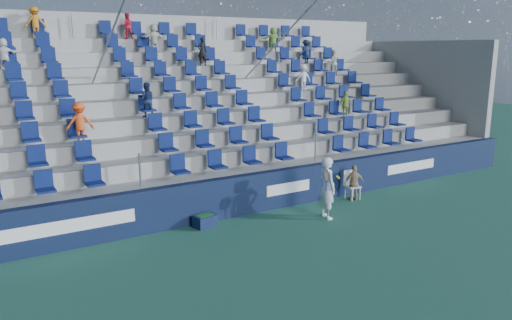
{
  "coord_description": "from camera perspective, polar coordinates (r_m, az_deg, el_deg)",
  "views": [
    {
      "loc": [
        -7.13,
        -9.23,
        4.87
      ],
      "look_at": [
        0.2,
        2.8,
        1.7
      ],
      "focal_mm": 35.0,
      "sensor_mm": 36.0,
      "label": 1
    }
  ],
  "objects": [
    {
      "name": "line_judge",
      "position": [
        16.58,
        11.15,
        -2.56
      ],
      "size": [
        0.74,
        0.5,
        1.16
      ],
      "primitive_type": "imported",
      "rotation": [
        0.0,
        0.0,
        2.8
      ],
      "color": "tan",
      "rests_on": "ground"
    },
    {
      "name": "ground",
      "position": [
        12.64,
        5.93,
        -10.05
      ],
      "size": [
        70.0,
        70.0,
        0.0
      ],
      "primitive_type": "plane",
      "color": "#2D6A51",
      "rests_on": "ground"
    },
    {
      "name": "ball_bin",
      "position": [
        14.05,
        -5.87,
        -6.87
      ],
      "size": [
        0.68,
        0.52,
        0.35
      ],
      "color": "#101B3B",
      "rests_on": "ground"
    },
    {
      "name": "grandstand",
      "position": [
        19.07,
        -9.1,
        4.28
      ],
      "size": [
        24.0,
        8.17,
        6.63
      ],
      "color": "#A4A49F",
      "rests_on": "ground"
    },
    {
      "name": "sponsor_wall",
      "position": [
        14.92,
        -1.35,
        -3.96
      ],
      "size": [
        24.0,
        0.32,
        1.2
      ],
      "color": "#0F1A39",
      "rests_on": "ground"
    },
    {
      "name": "line_judge_chair",
      "position": [
        16.7,
        10.8,
        -2.56
      ],
      "size": [
        0.47,
        0.49,
        0.96
      ],
      "color": "white",
      "rests_on": "ground"
    },
    {
      "name": "tennis_player",
      "position": [
        14.61,
        8.15,
        -3.16
      ],
      "size": [
        0.69,
        0.73,
        1.83
      ],
      "color": "white",
      "rests_on": "ground"
    }
  ]
}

